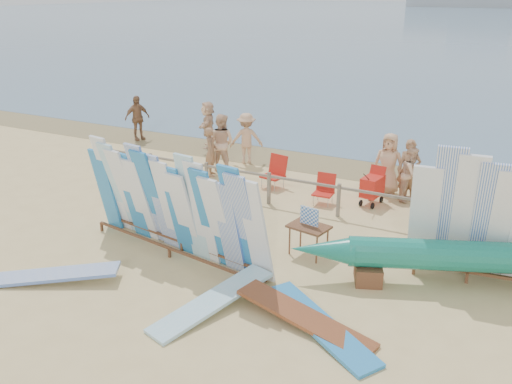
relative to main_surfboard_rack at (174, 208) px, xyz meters
The scene contains 23 objects.
ground 1.42m from the main_surfboard_rack, 52.84° to the left, with size 160.00×160.00×0.00m, color #D8BC7D.
wet_sand_strip 7.99m from the main_surfboard_rack, 86.19° to the left, with size 40.00×2.60×0.01m, color olive.
fence 3.76m from the main_surfboard_rack, 81.90° to the left, with size 12.08×0.08×0.90m.
main_surfboard_rack is the anchor object (origin of this frame).
side_surfboard_rack 6.21m from the main_surfboard_rack, 17.19° to the left, with size 2.52×0.97×2.84m.
outrigger_canoe 6.13m from the main_surfboard_rack, 13.68° to the left, with size 6.68×3.08×0.99m.
vendor_table 3.05m from the main_surfboard_rack, 26.26° to the left, with size 0.96×0.76×1.14m.
flat_board_b 2.67m from the main_surfboard_rack, 38.94° to the right, with size 0.56×2.70×0.07m, color #8BC6DE.
flat_board_e 2.87m from the main_surfboard_rack, 126.05° to the right, with size 0.56×2.70×0.07m, color white.
flat_board_c 3.97m from the main_surfboard_rack, 19.01° to the right, with size 0.56×2.70×0.07m, color brown.
flat_board_d 4.24m from the main_surfboard_rack, 17.88° to the right, with size 0.56×2.70×0.07m, color #267DC2.
beach_chair_left 5.00m from the main_surfboard_rack, 88.99° to the left, with size 0.73×0.75×0.96m.
beach_chair_right 4.83m from the main_surfboard_rack, 66.71° to the left, with size 0.54×0.56×0.83m.
stroller 5.85m from the main_surfboard_rack, 58.11° to the left, with size 0.63×0.83×1.04m.
beachgoer_6 6.76m from the main_surfboard_rack, 61.46° to the left, with size 0.88×0.42×1.80m, color tan.
beachgoer_3 6.94m from the main_surfboard_rack, 104.79° to the left, with size 1.11×0.46×1.72m, color tan.
beachgoer_8 6.95m from the main_surfboard_rack, 55.55° to the left, with size 0.75×0.36×1.55m, color beige.
beachgoer_extra_1 10.18m from the main_surfboard_rack, 133.08° to the left, with size 1.02×0.44×1.74m, color #8C6042.
beachgoer_7 6.88m from the main_surfboard_rack, 55.98° to the left, with size 0.63×0.35×1.74m, color #8C6042.
beachgoer_11 8.77m from the main_surfboard_rack, 116.92° to the left, with size 1.59×0.52×1.72m, color beige.
beachgoer_2 6.01m from the main_surfboard_rack, 110.61° to the left, with size 0.91×0.44×1.88m, color beige.
beachgoer_10 7.33m from the main_surfboard_rack, 38.92° to the left, with size 1.03×0.45×1.76m, color #8C6042.
beachgoer_1 5.49m from the main_surfboard_rack, 113.04° to the left, with size 0.57×0.31×1.56m, color #8C6042.
Camera 1 is at (6.01, -9.57, 5.59)m, focal length 38.00 mm.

